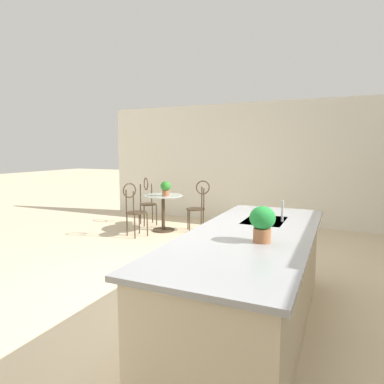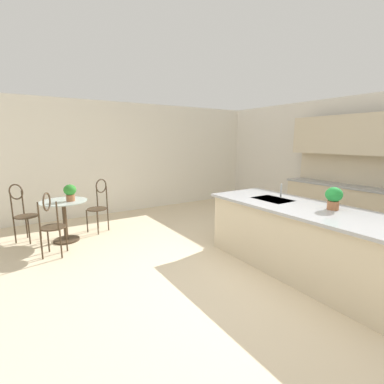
% 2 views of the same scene
% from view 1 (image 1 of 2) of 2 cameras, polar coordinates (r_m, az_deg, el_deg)
% --- Properties ---
extents(ground_plane, '(40.00, 40.00, 0.00)m').
position_cam_1_polar(ground_plane, '(3.94, -1.72, -17.67)').
color(ground_plane, beige).
extents(wall_left_window, '(0.12, 7.80, 2.70)m').
position_cam_1_polar(wall_left_window, '(7.64, 12.31, 4.74)').
color(wall_left_window, silver).
rests_on(wall_left_window, ground).
extents(kitchen_island, '(2.80, 1.06, 0.92)m').
position_cam_1_polar(kitchen_island, '(3.23, 9.99, -14.57)').
color(kitchen_island, beige).
rests_on(kitchen_island, ground).
extents(bistro_table, '(0.80, 0.80, 0.74)m').
position_cam_1_polar(bistro_table, '(6.88, -4.93, -2.95)').
color(bistro_table, '#3D2D1E').
rests_on(bistro_table, ground).
extents(chair_near_window, '(0.54, 0.54, 1.04)m').
position_cam_1_polar(chair_near_window, '(7.51, -7.61, -1.16)').
color(chair_near_window, '#3D2D1E').
rests_on(chair_near_window, ground).
extents(chair_by_island, '(0.52, 0.52, 1.04)m').
position_cam_1_polar(chair_by_island, '(6.80, 1.09, -1.97)').
color(chair_by_island, '#3D2D1E').
rests_on(chair_by_island, ground).
extents(chair_toward_desk, '(0.52, 0.50, 1.04)m').
position_cam_1_polar(chair_toward_desk, '(6.46, -9.83, -2.56)').
color(chair_toward_desk, '#3D2D1E').
rests_on(chair_toward_desk, ground).
extents(sink_faucet, '(0.02, 0.02, 0.22)m').
position_cam_1_polar(sink_faucet, '(3.56, 15.17, -3.17)').
color(sink_faucet, '#B2B5BA').
rests_on(sink_faucet, kitchen_island).
extents(potted_plant_on_table, '(0.21, 0.21, 0.30)m').
position_cam_1_polar(potted_plant_on_table, '(6.68, -4.49, 0.76)').
color(potted_plant_on_table, '#9E603D').
rests_on(potted_plant_on_table, bistro_table).
extents(potted_plant_counter_near, '(0.21, 0.21, 0.29)m').
position_cam_1_polar(potted_plant_counter_near, '(2.73, 11.90, -4.97)').
color(potted_plant_counter_near, '#9E603D').
rests_on(potted_plant_counter_near, kitchen_island).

